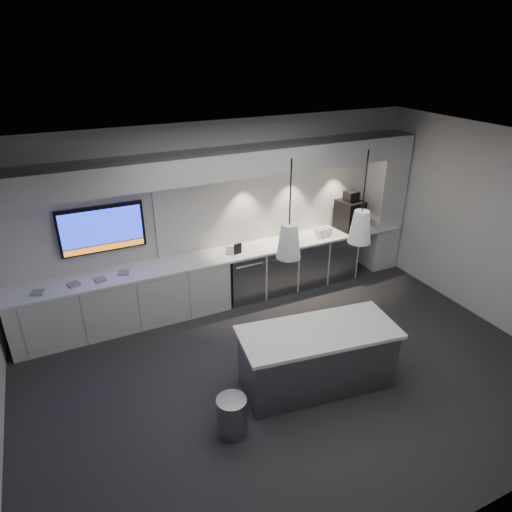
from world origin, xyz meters
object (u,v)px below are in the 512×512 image
wall_tv (102,229)px  bin (232,416)px  coffee_machine (350,214)px  island (317,358)px

wall_tv → bin: size_ratio=2.54×
wall_tv → coffee_machine: 4.36m
wall_tv → island: wall_tv is taller
wall_tv → bin: wall_tv is taller
wall_tv → coffee_machine: size_ratio=1.72×
island → coffee_machine: 3.44m
coffee_machine → island: bearing=-137.4°
bin → coffee_machine: 4.61m
wall_tv → bin: (0.80, -3.04, -1.31)m
island → coffee_machine: (2.23, 2.50, 0.77)m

